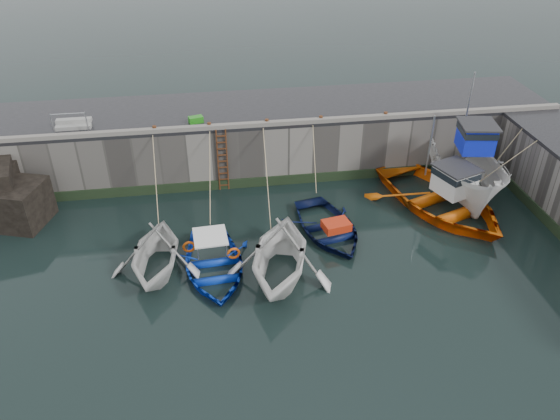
{
  "coord_description": "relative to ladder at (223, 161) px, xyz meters",
  "views": [
    {
      "loc": [
        -2.7,
        -13.4,
        13.75
      ],
      "look_at": [
        0.17,
        5.81,
        1.2
      ],
      "focal_mm": 35.0,
      "sensor_mm": 36.0,
      "label": 1
    }
  ],
  "objects": [
    {
      "name": "fish_crate",
      "position": [
        -1.1,
        1.09,
        1.72
      ],
      "size": [
        0.74,
        0.54,
        0.3
      ],
      "primitive_type": "cube",
      "rotation": [
        0.0,
        0.0,
        0.27
      ],
      "color": "#228718",
      "rests_on": "road_back"
    },
    {
      "name": "boat_far_orange",
      "position": [
        9.85,
        -3.18,
        -1.1
      ],
      "size": [
        7.41,
        8.65,
        4.51
      ],
      "rotation": [
        0.0,
        0.0,
        0.35
      ],
      "color": "orange",
      "rests_on": "ground"
    },
    {
      "name": "boat_far_white",
      "position": [
        11.42,
        -1.94,
        -0.36
      ],
      "size": [
        4.09,
        7.97,
        5.94
      ],
      "rotation": [
        0.0,
        0.0,
        -0.17
      ],
      "color": "silver",
      "rests_on": "ground"
    },
    {
      "name": "boat_near_white",
      "position": [
        -3.01,
        -5.88,
        -1.59
      ],
      "size": [
        4.28,
        4.81,
        2.31
      ],
      "primitive_type": "imported",
      "rotation": [
        0.0,
        0.0,
        -0.12
      ],
      "color": "silver",
      "rests_on": "ground"
    },
    {
      "name": "ground",
      "position": [
        2.0,
        -9.91,
        -1.59
      ],
      "size": [
        120.0,
        120.0,
        0.0
      ],
      "primitive_type": "plane",
      "color": "black",
      "rests_on": "ground"
    },
    {
      "name": "boat_near_blue",
      "position": [
        -0.81,
        -6.23,
        -1.59
      ],
      "size": [
        3.78,
        5.09,
        1.01
      ],
      "primitive_type": "imported",
      "rotation": [
        0.0,
        0.0,
        0.06
      ],
      "color": "#0C33B7",
      "rests_on": "ground"
    },
    {
      "name": "quay_back",
      "position": [
        2.0,
        2.59,
        -0.09
      ],
      "size": [
        30.0,
        5.0,
        3.0
      ],
      "primitive_type": "cube",
      "color": "slate",
      "rests_on": "ground"
    },
    {
      "name": "algae_back",
      "position": [
        2.0,
        0.05,
        -1.34
      ],
      "size": [
        30.0,
        0.08,
        0.5
      ],
      "primitive_type": "cube",
      "color": "black",
      "rests_on": "ground"
    },
    {
      "name": "kerb_back",
      "position": [
        2.0,
        0.24,
        1.67
      ],
      "size": [
        30.0,
        0.3,
        0.2
      ],
      "primitive_type": "cube",
      "color": "slate",
      "rests_on": "road_back"
    },
    {
      "name": "bollard_b",
      "position": [
        -0.5,
        0.34,
        1.71
      ],
      "size": [
        0.18,
        0.18,
        0.28
      ],
      "primitive_type": "cylinder",
      "color": "#3F1E0F",
      "rests_on": "road_back"
    },
    {
      "name": "bollard_e",
      "position": [
        8.0,
        0.34,
        1.71
      ],
      "size": [
        0.18,
        0.18,
        0.28
      ],
      "primitive_type": "cylinder",
      "color": "#3F1E0F",
      "rests_on": "road_back"
    },
    {
      "name": "ladder",
      "position": [
        0.0,
        0.0,
        0.0
      ],
      "size": [
        0.51,
        0.08,
        3.2
      ],
      "color": "#3F1E0F",
      "rests_on": "ground"
    },
    {
      "name": "bollard_c",
      "position": [
        2.2,
        0.34,
        1.71
      ],
      "size": [
        0.18,
        0.18,
        0.28
      ],
      "primitive_type": "cylinder",
      "color": "#3F1E0F",
      "rests_on": "road_back"
    },
    {
      "name": "boat_near_blacktrim",
      "position": [
        1.72,
        -6.94,
        -1.59
      ],
      "size": [
        5.7,
        6.18,
        2.71
      ],
      "primitive_type": "imported",
      "rotation": [
        0.0,
        0.0,
        -0.28
      ],
      "color": "silver",
      "rests_on": "ground"
    },
    {
      "name": "boat_near_white_rope",
      "position": [
        -3.01,
        -1.64,
        -1.59
      ],
      "size": [
        0.04,
        4.33,
        3.1
      ],
      "primitive_type": null,
      "color": "tan",
      "rests_on": "ground"
    },
    {
      "name": "railing",
      "position": [
        -6.75,
        1.33,
        1.77
      ],
      "size": [
        1.6,
        1.05,
        1.0
      ],
      "color": "#A5A8AD",
      "rests_on": "road_back"
    },
    {
      "name": "bollard_d",
      "position": [
        4.8,
        0.34,
        1.71
      ],
      "size": [
        0.18,
        0.18,
        0.28
      ],
      "primitive_type": "cylinder",
      "color": "#3F1E0F",
      "rests_on": "road_back"
    },
    {
      "name": "boat_near_navy_rope",
      "position": [
        4.24,
        -0.87,
        -1.59
      ],
      "size": [
        0.04,
        3.23,
        3.1
      ],
      "primitive_type": null,
      "color": "tan",
      "rests_on": "ground"
    },
    {
      "name": "boat_near_blue_rope",
      "position": [
        -0.81,
        -1.82,
        -1.59
      ],
      "size": [
        0.04,
        4.62,
        3.1
      ],
      "primitive_type": null,
      "color": "tan",
      "rests_on": "ground"
    },
    {
      "name": "bollard_a",
      "position": [
        -3.0,
        0.34,
        1.71
      ],
      "size": [
        0.18,
        0.18,
        0.28
      ],
      "primitive_type": "cylinder",
      "color": "#3F1E0F",
      "rests_on": "road_back"
    },
    {
      "name": "boat_near_blacktrim_rope",
      "position": [
        1.72,
        -2.18,
        -1.59
      ],
      "size": [
        0.04,
        5.22,
        3.1
      ],
      "primitive_type": null,
      "color": "tan",
      "rests_on": "ground"
    },
    {
      "name": "road_back",
      "position": [
        2.0,
        2.59,
        1.49
      ],
      "size": [
        30.0,
        5.0,
        0.16
      ],
      "primitive_type": "cube",
      "color": "black",
      "rests_on": "quay_back"
    },
    {
      "name": "boat_near_navy",
      "position": [
        4.24,
        -4.33,
        -1.59
      ],
      "size": [
        4.25,
        5.32,
        0.98
      ],
      "primitive_type": "imported",
      "rotation": [
        0.0,
        0.0,
        0.2
      ],
      "color": "#09123A",
      "rests_on": "ground"
    }
  ]
}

